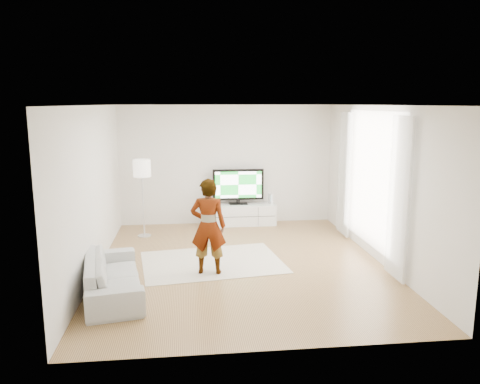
{
  "coord_description": "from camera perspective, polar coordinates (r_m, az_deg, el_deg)",
  "views": [
    {
      "loc": [
        -0.92,
        -7.92,
        2.83
      ],
      "look_at": [
        0.02,
        0.4,
        1.24
      ],
      "focal_mm": 35.0,
      "sensor_mm": 36.0,
      "label": 1
    }
  ],
  "objects": [
    {
      "name": "wall_back",
      "position": [
        11.06,
        -1.63,
        3.32
      ],
      "size": [
        5.0,
        0.02,
        2.8
      ],
      "primitive_type": "cube",
      "color": "silver",
      "rests_on": "floor"
    },
    {
      "name": "ceiling",
      "position": [
        7.98,
        0.16,
        10.53
      ],
      "size": [
        6.0,
        6.0,
        0.0
      ],
      "primitive_type": "plane",
      "color": "white",
      "rests_on": "wall_back"
    },
    {
      "name": "floor_lamp",
      "position": [
        10.09,
        -11.86,
        2.45
      ],
      "size": [
        0.37,
        0.37,
        1.67
      ],
      "color": "silver",
      "rests_on": "floor"
    },
    {
      "name": "curtain_far",
      "position": [
        10.19,
        12.63,
        2.14
      ],
      "size": [
        0.04,
        0.7,
        2.6
      ],
      "primitive_type": "cube",
      "color": "white",
      "rests_on": "floor"
    },
    {
      "name": "window",
      "position": [
        9.0,
        15.81,
        1.53
      ],
      "size": [
        0.01,
        2.6,
        2.5
      ],
      "primitive_type": "cube",
      "color": "white",
      "rests_on": "wall_right"
    },
    {
      "name": "television",
      "position": [
        10.95,
        -0.21,
        0.82
      ],
      "size": [
        1.19,
        0.23,
        0.83
      ],
      "color": "black",
      "rests_on": "media_console"
    },
    {
      "name": "wall_front",
      "position": [
        5.21,
        3.95,
        -5.23
      ],
      "size": [
        5.0,
        0.02,
        2.8
      ],
      "primitive_type": "cube",
      "color": "silver",
      "rests_on": "floor"
    },
    {
      "name": "player",
      "position": [
        7.81,
        -3.89,
        -4.2
      ],
      "size": [
        0.64,
        0.46,
        1.62
      ],
      "primitive_type": "imported",
      "rotation": [
        0.0,
        0.0,
        3.01
      ],
      "color": "#334772",
      "rests_on": "rug"
    },
    {
      "name": "potted_plant",
      "position": [
        10.91,
        -4.07,
        -0.64
      ],
      "size": [
        0.28,
        0.28,
        0.38
      ],
      "primitive_type": "imported",
      "rotation": [
        0.0,
        0.0,
        -0.43
      ],
      "color": "#3F7238",
      "rests_on": "media_console"
    },
    {
      "name": "wall_left",
      "position": [
        8.21,
        -17.46,
        0.21
      ],
      "size": [
        0.02,
        6.0,
        2.8
      ],
      "primitive_type": "cube",
      "color": "silver",
      "rests_on": "floor"
    },
    {
      "name": "wall_right",
      "position": [
        8.75,
        16.65,
        0.89
      ],
      "size": [
        0.02,
        6.0,
        2.8
      ],
      "primitive_type": "cube",
      "color": "silver",
      "rests_on": "floor"
    },
    {
      "name": "floor",
      "position": [
        8.47,
        0.15,
        -8.78
      ],
      "size": [
        6.0,
        6.0,
        0.0
      ],
      "primitive_type": "plane",
      "color": "tan",
      "rests_on": "ground"
    },
    {
      "name": "rug",
      "position": [
        8.56,
        -3.4,
        -8.53
      ],
      "size": [
        2.68,
        2.09,
        0.01
      ],
      "primitive_type": "cube",
      "rotation": [
        0.0,
        0.0,
        0.13
      ],
      "color": "beige",
      "rests_on": "floor"
    },
    {
      "name": "media_console",
      "position": [
        11.06,
        -0.19,
        -2.76
      ],
      "size": [
        1.75,
        0.5,
        0.49
      ],
      "color": "white",
      "rests_on": "floor"
    },
    {
      "name": "sofa",
      "position": [
        7.37,
        -15.25,
        -9.8
      ],
      "size": [
        1.13,
        2.1,
        0.58
      ],
      "primitive_type": "imported",
      "rotation": [
        0.0,
        0.0,
        1.75
      ],
      "color": "beige",
      "rests_on": "floor"
    },
    {
      "name": "game_console",
      "position": [
        11.09,
        3.73,
        -0.8
      ],
      "size": [
        0.1,
        0.19,
        0.25
      ],
      "rotation": [
        0.0,
        0.0,
        0.26
      ],
      "color": "white",
      "rests_on": "media_console"
    },
    {
      "name": "curtain_near",
      "position": [
        7.82,
        18.79,
        -0.75
      ],
      "size": [
        0.04,
        0.7,
        2.6
      ],
      "primitive_type": "cube",
      "color": "white",
      "rests_on": "floor"
    }
  ]
}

